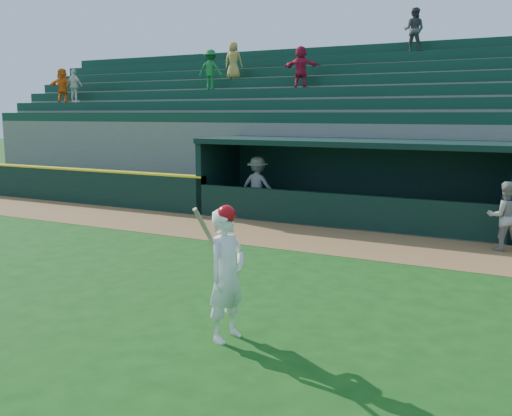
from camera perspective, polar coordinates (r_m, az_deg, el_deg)
The scene contains 9 objects.
ground at distance 10.74m, azimuth -4.02°, elevation -8.10°, with size 120.00×120.00×0.00m, color #154812.
warning_track at distance 14.98m, azimuth 5.90°, elevation -3.06°, with size 40.00×3.00×0.01m, color brown.
field_wall_left at distance 23.48m, azimuth -21.32°, elevation 2.34°, with size 15.50×0.30×1.20m, color black.
wall_stripe_left at distance 23.42m, azimuth -21.42°, elevation 3.87°, with size 15.50×0.32×0.06m, color yellow.
dugout_player_front at distance 14.72m, azimuth 23.58°, elevation -0.76°, with size 0.81×0.63×1.66m, color #9C9C97.
dugout_player_inside at distance 18.43m, azimuth 0.18°, elevation 2.26°, with size 1.21×0.69×1.87m, color #A4A49F.
dugout at distance 17.65m, azimuth 9.75°, elevation 3.20°, with size 9.40×2.80×2.46m.
stands at distance 21.96m, azimuth 13.51°, elevation 6.98°, with size 34.50×6.25×7.14m.
batter_at_plate at distance 8.19m, azimuth -2.94°, elevation -6.52°, with size 0.56×0.86×1.98m.
Camera 1 is at (5.42, -8.69, 3.23)m, focal length 40.00 mm.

